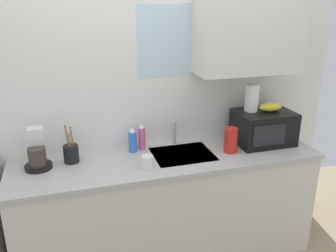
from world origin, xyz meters
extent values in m
cube|color=white|center=(0.00, 0.35, 1.25)|extent=(3.11, 0.10, 2.50)
cube|color=silver|center=(0.69, 0.14, 1.79)|extent=(0.83, 0.32, 0.62)
cube|color=silver|center=(0.13, 0.31, 1.73)|extent=(0.56, 0.02, 0.55)
cube|color=silver|center=(0.00, 0.00, 0.43)|extent=(2.31, 0.60, 0.86)
cube|color=#B7B7B2|center=(0.00, 0.00, 0.88)|extent=(2.34, 0.63, 0.03)
cube|color=#9EA0A5|center=(0.13, 0.02, 0.83)|extent=(0.46, 0.38, 0.14)
cylinder|color=#B2B5BA|center=(0.13, 0.24, 1.00)|extent=(0.03, 0.03, 0.20)
cube|color=black|center=(0.83, 0.05, 1.04)|extent=(0.46, 0.34, 0.27)
cube|color=black|center=(0.78, -0.12, 1.04)|extent=(0.28, 0.01, 0.17)
ellipsoid|color=gold|center=(0.88, 0.05, 1.20)|extent=(0.20, 0.11, 0.07)
cylinder|color=white|center=(0.73, 0.10, 1.28)|extent=(0.11, 0.11, 0.22)
cylinder|color=black|center=(-0.93, 0.08, 0.92)|extent=(0.19, 0.19, 0.03)
cylinder|color=#3F332D|center=(-0.93, 0.07, 1.00)|extent=(0.12, 0.12, 0.13)
cube|color=silver|center=(-0.93, 0.15, 1.05)|extent=(0.11, 0.09, 0.26)
cylinder|color=#E55999|center=(-0.15, 0.21, 0.99)|extent=(0.06, 0.06, 0.18)
cone|color=white|center=(-0.15, 0.21, 1.10)|extent=(0.04, 0.04, 0.04)
cylinder|color=blue|center=(-0.24, 0.17, 0.98)|extent=(0.07, 0.07, 0.17)
cone|color=white|center=(-0.24, 0.17, 1.08)|extent=(0.05, 0.05, 0.04)
cylinder|color=red|center=(0.49, -0.05, 1.00)|extent=(0.10, 0.10, 0.20)
cylinder|color=white|center=(-0.19, -0.14, 0.95)|extent=(0.08, 0.08, 0.09)
cylinder|color=black|center=(-0.70, 0.12, 0.97)|extent=(0.11, 0.11, 0.13)
cylinder|color=olive|center=(-0.72, 0.12, 1.06)|extent=(0.03, 0.02, 0.25)
cylinder|color=olive|center=(-0.69, 0.13, 1.05)|extent=(0.03, 0.03, 0.23)
cylinder|color=olive|center=(-0.70, 0.10, 1.04)|extent=(0.02, 0.03, 0.20)
camera|label=1|loc=(-0.72, -2.39, 2.05)|focal=38.52mm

